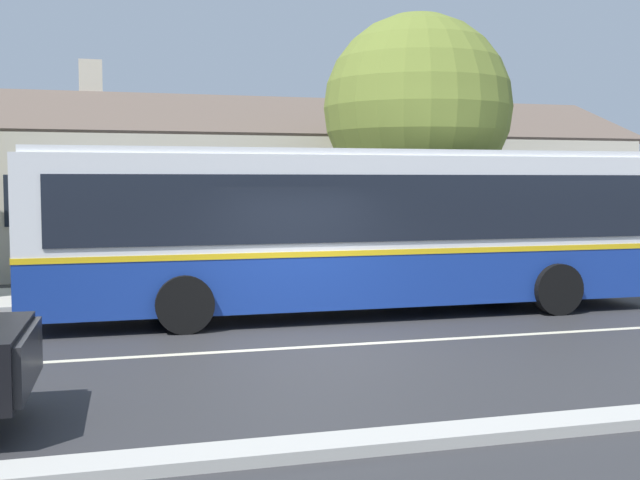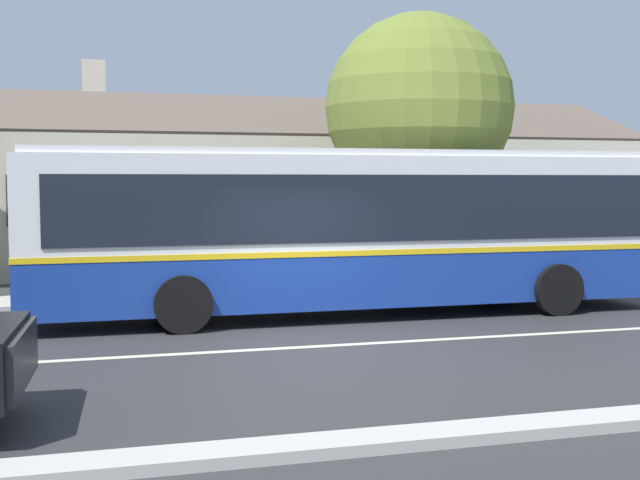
% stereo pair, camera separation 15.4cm
% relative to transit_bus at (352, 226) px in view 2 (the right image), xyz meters
% --- Properties ---
extents(ground_plane, '(300.00, 300.00, 0.00)m').
position_rel_transit_bus_xyz_m(ground_plane, '(-1.42, -2.90, -1.71)').
color(ground_plane, '#2D2D30').
extents(sidewalk_far, '(60.00, 3.00, 0.15)m').
position_rel_transit_bus_xyz_m(sidewalk_far, '(-1.42, 3.10, -1.63)').
color(sidewalk_far, '#ADAAA3').
rests_on(sidewalk_far, ground).
extents(curb_near, '(60.00, 0.50, 0.12)m').
position_rel_transit_bus_xyz_m(curb_near, '(-1.42, -7.65, -1.65)').
color(curb_near, '#ADAAA3').
rests_on(curb_near, ground).
extents(lane_divider_stripe, '(60.00, 0.16, 0.01)m').
position_rel_transit_bus_xyz_m(lane_divider_stripe, '(-1.42, -2.90, -1.71)').
color(lane_divider_stripe, beige).
rests_on(lane_divider_stripe, ground).
extents(community_building, '(21.68, 8.13, 6.32)m').
position_rel_transit_bus_xyz_m(community_building, '(0.92, 10.51, 0.32)').
color(community_building, beige).
rests_on(community_building, ground).
extents(transit_bus, '(12.36, 2.80, 3.18)m').
position_rel_transit_bus_xyz_m(transit_bus, '(0.00, 0.00, 0.00)').
color(transit_bus, navy).
rests_on(transit_bus, ground).
extents(street_tree_primary, '(4.70, 4.70, 6.76)m').
position_rel_transit_bus_xyz_m(street_tree_primary, '(3.01, 4.00, 2.70)').
color(street_tree_primary, '#4C3828').
rests_on(street_tree_primary, ground).
extents(bus_stop_sign, '(0.36, 0.07, 2.40)m').
position_rel_transit_bus_xyz_m(bus_stop_sign, '(7.43, 2.09, -0.07)').
color(bus_stop_sign, gray).
rests_on(bus_stop_sign, sidewalk_far).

